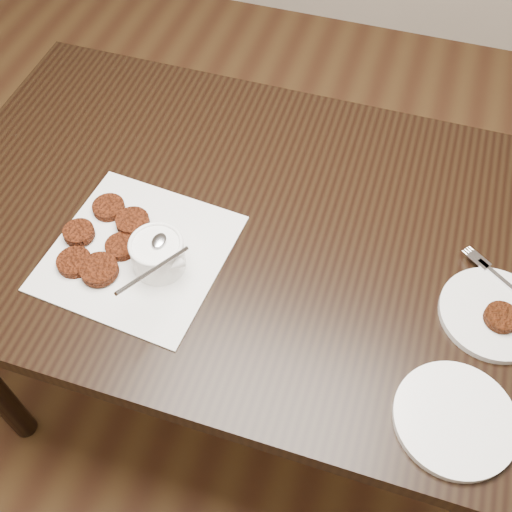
# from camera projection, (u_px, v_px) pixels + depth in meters

# --- Properties ---
(floor) EXTENTS (4.00, 4.00, 0.00)m
(floor) POSITION_uv_depth(u_px,v_px,m) (247.00, 426.00, 1.72)
(floor) COLOR brown
(floor) RESTS_ON ground
(table) EXTENTS (1.27, 0.82, 0.75)m
(table) POSITION_uv_depth(u_px,v_px,m) (247.00, 317.00, 1.49)
(table) COLOR black
(table) RESTS_ON floor
(napkin) EXTENTS (0.34, 0.34, 0.00)m
(napkin) POSITION_uv_depth(u_px,v_px,m) (139.00, 253.00, 1.14)
(napkin) COLOR silver
(napkin) RESTS_ON table
(sauce_ramekin) EXTENTS (0.14, 0.14, 0.13)m
(sauce_ramekin) POSITION_uv_depth(u_px,v_px,m) (155.00, 243.00, 1.07)
(sauce_ramekin) COLOR white
(sauce_ramekin) RESTS_ON napkin
(patty_cluster) EXTENTS (0.27, 0.27, 0.02)m
(patty_cluster) POSITION_uv_depth(u_px,v_px,m) (107.00, 239.00, 1.14)
(patty_cluster) COLOR #64230D
(patty_cluster) RESTS_ON napkin
(plate_with_patty) EXTENTS (0.26, 0.26, 0.03)m
(plate_with_patty) POSITION_uv_depth(u_px,v_px,m) (495.00, 312.00, 1.05)
(plate_with_patty) COLOR silver
(plate_with_patty) RESTS_ON table
(plate_empty) EXTENTS (0.22, 0.22, 0.01)m
(plate_empty) POSITION_uv_depth(u_px,v_px,m) (455.00, 419.00, 0.95)
(plate_empty) COLOR white
(plate_empty) RESTS_ON table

